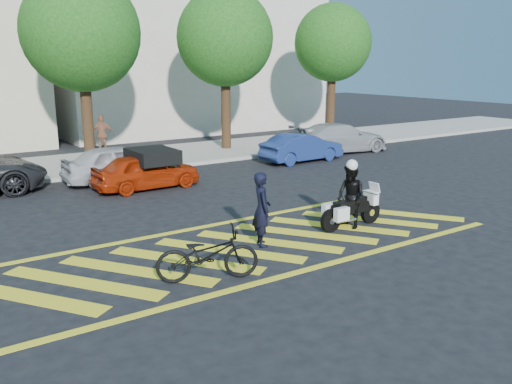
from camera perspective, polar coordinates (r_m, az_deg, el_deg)
ground at (r=12.66m, az=-0.53°, el=-5.66°), size 90.00×90.00×0.00m
sidewalk at (r=23.30m, az=-17.00°, el=2.90°), size 60.00×5.00×0.15m
crosswalk at (r=12.63m, az=-0.68°, el=-5.67°), size 12.33×4.00×0.01m
building_right at (r=34.69m, az=-7.48°, el=15.72°), size 16.00×8.00×11.00m
tree_center at (r=23.06m, az=-17.62°, el=15.31°), size 4.60×4.60×7.56m
tree_right at (r=25.70m, az=-3.09°, el=15.56°), size 4.40×4.40×7.41m
tree_far_right at (r=29.57m, az=8.17°, el=14.99°), size 4.00×4.00×7.10m
officer_bike at (r=12.43m, az=0.61°, el=-1.82°), size 0.60×0.74×1.74m
bicycle at (r=10.61m, az=-5.14°, el=-6.58°), size 2.12×1.36×1.05m
police_motorcycle at (r=14.08m, az=9.91°, el=-1.85°), size 1.97×0.62×0.87m
officer_moto at (r=13.98m, az=9.93°, el=-0.48°), size 0.62×0.80×1.64m
red_convertible at (r=18.43m, az=-11.48°, el=2.19°), size 3.59×1.49×1.21m
parked_mid_right at (r=19.68m, az=-14.16°, el=2.95°), size 3.94×1.60×1.34m
parked_right at (r=23.08m, az=4.85°, el=4.69°), size 3.73×1.41×1.21m
parked_far_right at (r=25.67m, az=8.83°, el=5.66°), size 4.89×2.40×1.37m
pedestrian_right at (r=24.97m, az=-15.85°, el=5.84°), size 1.10×0.78×1.73m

